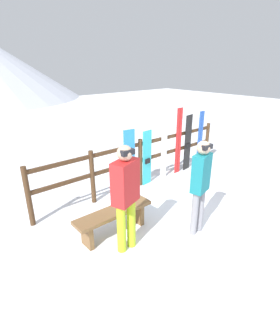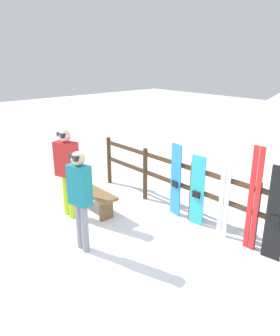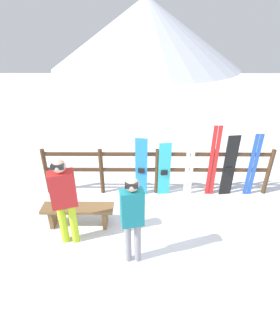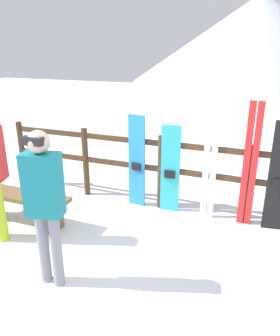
{
  "view_description": "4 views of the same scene",
  "coord_description": "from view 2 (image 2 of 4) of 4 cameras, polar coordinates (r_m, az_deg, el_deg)",
  "views": [
    {
      "loc": [
        -3.89,
        -2.78,
        2.85
      ],
      "look_at": [
        -0.56,
        1.08,
        0.8
      ],
      "focal_mm": 28.0,
      "sensor_mm": 36.0,
      "label": 1
    },
    {
      "loc": [
        3.68,
        -2.88,
        3.08
      ],
      "look_at": [
        -0.76,
        1.06,
        1.04
      ],
      "focal_mm": 35.0,
      "sensor_mm": 36.0,
      "label": 2
    },
    {
      "loc": [
        -0.38,
        -3.76,
        3.71
      ],
      "look_at": [
        -0.41,
        0.95,
        1.12
      ],
      "focal_mm": 28.0,
      "sensor_mm": 36.0,
      "label": 3
    },
    {
      "loc": [
        1.45,
        -2.82,
        2.42
      ],
      "look_at": [
        -0.08,
        1.06,
        0.89
      ],
      "focal_mm": 35.0,
      "sensor_mm": 36.0,
      "label": 4
    }
  ],
  "objects": [
    {
      "name": "ski_pair_red",
      "position": [
        5.58,
        19.2,
        -5.23
      ],
      "size": [
        0.19,
        0.02,
        1.78
      ],
      "color": "red",
      "rests_on": "ground"
    },
    {
      "name": "person_red",
      "position": [
        6.49,
        -12.61,
        0.12
      ],
      "size": [
        0.5,
        0.37,
        1.77
      ],
      "color": "#B7D826",
      "rests_on": "ground"
    },
    {
      "name": "snowboard_cyan",
      "position": [
        6.23,
        9.94,
        -3.98
      ],
      "size": [
        0.29,
        0.08,
        1.37
      ],
      "color": "#2DBFCC",
      "rests_on": "ground"
    },
    {
      "name": "ski_pair_white",
      "position": [
        5.87,
        14.51,
        -4.45
      ],
      "size": [
        0.2,
        0.02,
        1.62
      ],
      "color": "white",
      "rests_on": "ground"
    },
    {
      "name": "person_teal",
      "position": [
        5.29,
        -10.4,
        -4.32
      ],
      "size": [
        0.4,
        0.28,
        1.71
      ],
      "color": "gray",
      "rests_on": "ground"
    },
    {
      "name": "snowboard_blue",
      "position": [
        6.53,
        6.23,
        -2.16
      ],
      "size": [
        0.28,
        0.08,
        1.48
      ],
      "color": "#288CE0",
      "rests_on": "ground"
    },
    {
      "name": "fence",
      "position": [
        6.36,
        9.1,
        -3.24
      ],
      "size": [
        5.46,
        0.1,
        1.18
      ],
      "color": "#4C331E",
      "rests_on": "ground"
    },
    {
      "name": "snowboard_black_stripe",
      "position": [
        5.47,
        22.61,
        -7.53
      ],
      "size": [
        0.3,
        0.09,
        1.56
      ],
      "color": "black",
      "rests_on": "ground"
    },
    {
      "name": "bench",
      "position": [
        6.89,
        -8.61,
        -4.57
      ],
      "size": [
        1.45,
        0.36,
        0.47
      ],
      "color": "brown",
      "rests_on": "ground"
    },
    {
      "name": "ground_plane",
      "position": [
        5.6,
        -3.07,
        -14.46
      ],
      "size": [
        40.0,
        40.0,
        0.0
      ],
      "primitive_type": "plane",
      "color": "white"
    }
  ]
}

